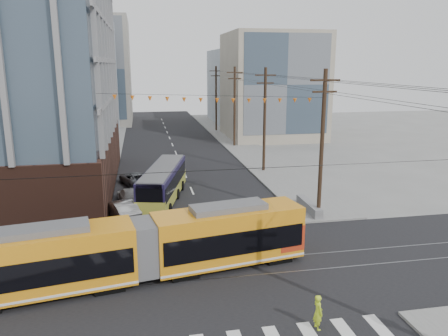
# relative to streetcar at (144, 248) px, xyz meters

# --- Properties ---
(ground) EXTENTS (160.00, 160.00, 0.00)m
(ground) POSITION_rel_streetcar_xyz_m (4.44, -3.77, -1.75)
(ground) COLOR slate
(bg_bldg_nw_near) EXTENTS (18.00, 16.00, 18.00)m
(bg_bldg_nw_near) POSITION_rel_streetcar_xyz_m (-12.56, 48.23, 7.25)
(bg_bldg_nw_near) COLOR #8C99A5
(bg_bldg_nw_near) RESTS_ON ground
(bg_bldg_ne_near) EXTENTS (14.00, 14.00, 16.00)m
(bg_bldg_ne_near) POSITION_rel_streetcar_xyz_m (20.44, 44.23, 6.25)
(bg_bldg_ne_near) COLOR gray
(bg_bldg_ne_near) RESTS_ON ground
(bg_bldg_nw_far) EXTENTS (16.00, 18.00, 20.00)m
(bg_bldg_nw_far) POSITION_rel_streetcar_xyz_m (-9.56, 68.23, 8.25)
(bg_bldg_nw_far) COLOR gray
(bg_bldg_nw_far) RESTS_ON ground
(bg_bldg_ne_far) EXTENTS (16.00, 16.00, 14.00)m
(bg_bldg_ne_far) POSITION_rel_streetcar_xyz_m (22.44, 64.23, 5.25)
(bg_bldg_ne_far) COLOR #8C99A5
(bg_bldg_ne_far) RESTS_ON ground
(utility_pole_far) EXTENTS (0.30, 0.30, 11.00)m
(utility_pole_far) POSITION_rel_streetcar_xyz_m (12.94, 52.23, 3.75)
(utility_pole_far) COLOR black
(utility_pole_far) RESTS_ON ground
(streetcar) EXTENTS (18.34, 5.66, 3.50)m
(streetcar) POSITION_rel_streetcar_xyz_m (0.00, 0.00, 0.00)
(streetcar) COLOR orange
(streetcar) RESTS_ON ground
(city_bus) EXTENTS (4.78, 10.85, 3.01)m
(city_bus) POSITION_rel_streetcar_xyz_m (1.75, 13.88, -0.25)
(city_bus) COLOR #1A1435
(city_bus) RESTS_ON ground
(parked_car_silver) EXTENTS (3.04, 4.74, 1.47)m
(parked_car_silver) POSITION_rel_streetcar_xyz_m (-1.55, 9.74, -1.01)
(parked_car_silver) COLOR #AAAAAA
(parked_car_silver) RESTS_ON ground
(parked_car_white) EXTENTS (2.40, 4.47, 1.23)m
(parked_car_white) POSITION_rel_streetcar_xyz_m (-1.06, 13.78, -1.14)
(parked_car_white) COLOR #B6B6B6
(parked_car_white) RESTS_ON ground
(parked_car_grey) EXTENTS (3.46, 4.90, 1.24)m
(parked_car_grey) POSITION_rel_streetcar_xyz_m (-0.68, 19.26, -1.13)
(parked_car_grey) COLOR #52565C
(parked_car_grey) RESTS_ON ground
(pedestrian) EXTENTS (0.44, 0.62, 1.60)m
(pedestrian) POSITION_rel_streetcar_xyz_m (7.32, -6.10, -0.95)
(pedestrian) COLOR #C0E025
(pedestrian) RESTS_ON ground
(jersey_barrier) EXTENTS (1.04, 4.24, 0.84)m
(jersey_barrier) POSITION_rel_streetcar_xyz_m (12.74, 8.60, -1.33)
(jersey_barrier) COLOR slate
(jersey_barrier) RESTS_ON ground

